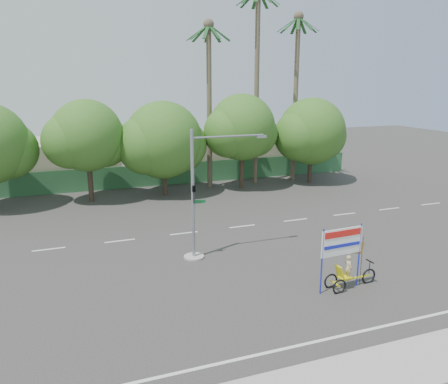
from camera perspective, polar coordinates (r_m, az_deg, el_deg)
name	(u,v)px	position (r m, az deg, el deg)	size (l,w,h in m)	color
ground	(267,281)	(21.57, 5.62, -11.52)	(120.00, 120.00, 0.00)	#33302D
sidewalk_near	(366,376)	(16.07, 18.07, -21.86)	(50.00, 2.40, 0.12)	gray
fence	(167,174)	(40.75, -7.43, 2.31)	(38.00, 0.08, 2.00)	#336B3D
building_left	(52,162)	(44.10, -21.60, 3.66)	(12.00, 8.00, 4.00)	#C2B89A
building_right	(231,154)	(47.11, 0.88, 5.03)	(14.00, 8.00, 3.60)	#C2B89A
tree_left	(86,138)	(35.75, -17.53, 6.71)	(6.66, 5.60, 8.07)	#473828
tree_center	(163,142)	(36.57, -8.00, 6.44)	(7.62, 6.40, 7.85)	#473828
tree_right	(241,130)	(38.52, 2.29, 8.12)	(6.90, 5.80, 8.36)	#473828
tree_far_right	(311,133)	(41.73, 11.30, 7.51)	(7.38, 6.20, 7.94)	#473828
palm_tall	(257,68)	(40.50, 4.33, 15.80)	(3.73, 3.79, 17.45)	#70604C
palm_mid	(296,81)	(42.28, 9.41, 14.14)	(3.73, 3.79, 15.45)	#70604C
palm_short	(209,87)	(38.87, -1.96, 13.53)	(3.73, 3.79, 14.45)	#70604C
traffic_signal	(199,206)	(23.27, -3.34, -1.82)	(4.72, 1.10, 7.00)	gray
trike_billboard	(346,263)	(21.04, 15.62, -8.93)	(3.19, 0.76, 3.13)	black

